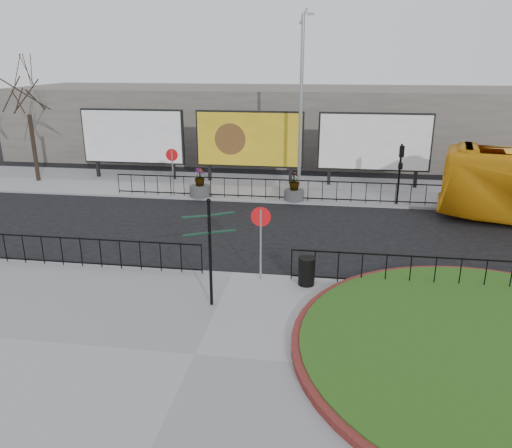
% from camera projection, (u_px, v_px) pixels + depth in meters
% --- Properties ---
extents(ground, '(90.00, 90.00, 0.00)m').
position_uv_depth(ground, '(233.00, 275.00, 16.98)').
color(ground, black).
rests_on(ground, ground).
extents(pavement_near, '(30.00, 10.00, 0.12)m').
position_uv_depth(pavement_near, '(195.00, 356.00, 12.27)').
color(pavement_near, gray).
rests_on(pavement_near, ground).
extents(pavement_far, '(44.00, 6.00, 0.12)m').
position_uv_depth(pavement_far, '(273.00, 188.00, 28.22)').
color(pavement_far, gray).
rests_on(pavement_far, ground).
extents(brick_edge, '(10.40, 10.40, 0.18)m').
position_uv_depth(brick_edge, '(505.00, 353.00, 12.12)').
color(brick_edge, maroon).
rests_on(brick_edge, pavement_near).
extents(grass_lawn, '(10.00, 10.00, 0.22)m').
position_uv_depth(grass_lawn, '(505.00, 353.00, 12.12)').
color(grass_lawn, '#1F4913').
rests_on(grass_lawn, pavement_near).
extents(railing_near_left, '(10.00, 0.10, 1.10)m').
position_uv_depth(railing_near_left, '(62.00, 251.00, 17.31)').
color(railing_near_left, black).
rests_on(railing_near_left, pavement_near).
extents(railing_near_right, '(9.00, 0.10, 1.10)m').
position_uv_depth(railing_near_right, '(435.00, 272.00, 15.59)').
color(railing_near_right, black).
rests_on(railing_near_right, pavement_near).
extents(railing_far, '(18.00, 0.10, 1.10)m').
position_uv_depth(railing_far, '(287.00, 190.00, 25.36)').
color(railing_far, black).
rests_on(railing_far, pavement_far).
extents(speed_sign_far, '(0.64, 0.07, 2.47)m').
position_uv_depth(speed_sign_far, '(172.00, 162.00, 25.89)').
color(speed_sign_far, gray).
rests_on(speed_sign_far, pavement_far).
extents(speed_sign_near, '(0.64, 0.07, 2.47)m').
position_uv_depth(speed_sign_near, '(261.00, 227.00, 15.86)').
color(speed_sign_near, gray).
rests_on(speed_sign_near, pavement_near).
extents(billboard_left, '(6.20, 0.31, 4.10)m').
position_uv_depth(billboard_left, '(133.00, 137.00, 29.50)').
color(billboard_left, black).
rests_on(billboard_left, pavement_far).
extents(billboard_mid, '(6.20, 0.31, 4.10)m').
position_uv_depth(billboard_mid, '(249.00, 139.00, 28.54)').
color(billboard_mid, black).
rests_on(billboard_mid, pavement_far).
extents(billboard_right, '(6.20, 0.31, 4.10)m').
position_uv_depth(billboard_right, '(374.00, 142.00, 27.57)').
color(billboard_right, black).
rests_on(billboard_right, pavement_far).
extents(lamp_post, '(0.74, 0.18, 9.23)m').
position_uv_depth(lamp_post, '(301.00, 103.00, 25.57)').
color(lamp_post, gray).
rests_on(lamp_post, pavement_far).
extents(signal_pole_a, '(0.22, 0.26, 3.00)m').
position_uv_depth(signal_pole_a, '(400.00, 165.00, 24.18)').
color(signal_pole_a, black).
rests_on(signal_pole_a, pavement_far).
extents(signal_pole_b, '(0.22, 0.26, 3.00)m').
position_uv_depth(signal_pole_b, '(465.00, 167.00, 23.77)').
color(signal_pole_b, black).
rests_on(signal_pole_b, pavement_far).
extents(tree_left, '(2.00, 2.00, 7.00)m').
position_uv_depth(tree_left, '(30.00, 121.00, 28.56)').
color(tree_left, '#2D2119').
rests_on(tree_left, pavement_far).
extents(building_backdrop, '(40.00, 10.00, 5.00)m').
position_uv_depth(building_backdrop, '(289.00, 123.00, 36.83)').
color(building_backdrop, slate).
rests_on(building_backdrop, ground).
extents(fingerpost_sign, '(1.44, 0.89, 3.25)m').
position_uv_depth(fingerpost_sign, '(210.00, 242.00, 14.12)').
color(fingerpost_sign, black).
rests_on(fingerpost_sign, pavement_near).
extents(litter_bin, '(0.56, 0.56, 0.93)m').
position_uv_depth(litter_bin, '(307.00, 271.00, 15.88)').
color(litter_bin, black).
rests_on(litter_bin, pavement_near).
extents(planter_a, '(1.09, 1.09, 1.51)m').
position_uv_depth(planter_a, '(200.00, 187.00, 26.10)').
color(planter_a, '#4C4C4F').
rests_on(planter_a, pavement_far).
extents(planter_b, '(1.02, 1.02, 1.50)m').
position_uv_depth(planter_b, '(294.00, 190.00, 25.41)').
color(planter_b, '#4C4C4F').
rests_on(planter_b, pavement_far).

